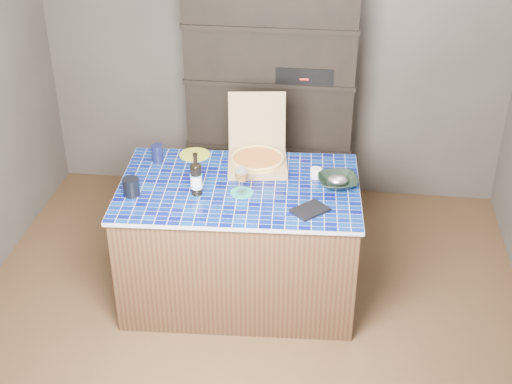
# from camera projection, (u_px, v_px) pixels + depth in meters

# --- Properties ---
(room) EXTENTS (3.50, 3.50, 3.50)m
(room) POSITION_uv_depth(u_px,v_px,m) (241.00, 144.00, 3.75)
(room) COLOR #503822
(room) RESTS_ON ground
(shelving_unit) EXTENTS (1.20, 0.41, 1.80)m
(shelving_unit) POSITION_uv_depth(u_px,v_px,m) (272.00, 94.00, 5.23)
(shelving_unit) COLOR black
(shelving_unit) RESTS_ON floor
(kitchen_island) EXTENTS (1.50, 1.00, 0.79)m
(kitchen_island) POSITION_uv_depth(u_px,v_px,m) (240.00, 240.00, 4.48)
(kitchen_island) COLOR #4E361E
(kitchen_island) RESTS_ON floor
(pizza_box) EXTENTS (0.42, 0.49, 0.40)m
(pizza_box) POSITION_uv_depth(u_px,v_px,m) (257.00, 157.00, 4.49)
(pizza_box) COLOR #9C8550
(pizza_box) RESTS_ON kitchen_island
(mead_bottle) EXTENTS (0.07, 0.07, 0.27)m
(mead_bottle) POSITION_uv_depth(u_px,v_px,m) (196.00, 178.00, 4.15)
(mead_bottle) COLOR black
(mead_bottle) RESTS_ON kitchen_island
(teal_trivet) EXTENTS (0.14, 0.14, 0.01)m
(teal_trivet) POSITION_uv_depth(u_px,v_px,m) (242.00, 193.00, 4.20)
(teal_trivet) COLOR #198374
(teal_trivet) RESTS_ON kitchen_island
(wine_glass) EXTENTS (0.08, 0.08, 0.18)m
(wine_glass) POSITION_uv_depth(u_px,v_px,m) (242.00, 175.00, 4.14)
(wine_glass) COLOR white
(wine_glass) RESTS_ON teal_trivet
(tumbler) EXTENTS (0.10, 0.10, 0.11)m
(tumbler) POSITION_uv_depth(u_px,v_px,m) (131.00, 187.00, 4.16)
(tumbler) COLOR black
(tumbler) RESTS_ON kitchen_island
(dvd_case) EXTENTS (0.24, 0.24, 0.02)m
(dvd_case) POSITION_uv_depth(u_px,v_px,m) (310.00, 210.00, 4.03)
(dvd_case) COLOR black
(dvd_case) RESTS_ON kitchen_island
(bowl) EXTENTS (0.28, 0.28, 0.06)m
(bowl) POSITION_uv_depth(u_px,v_px,m) (338.00, 182.00, 4.27)
(bowl) COLOR black
(bowl) RESTS_ON kitchen_island
(foil_contents) EXTENTS (0.12, 0.10, 0.06)m
(foil_contents) POSITION_uv_depth(u_px,v_px,m) (338.00, 180.00, 4.26)
(foil_contents) COLOR silver
(foil_contents) RESTS_ON bowl
(white_jar) EXTENTS (0.07, 0.07, 0.06)m
(white_jar) POSITION_uv_depth(u_px,v_px,m) (316.00, 173.00, 4.36)
(white_jar) COLOR silver
(white_jar) RESTS_ON kitchen_island
(navy_cup) EXTENTS (0.07, 0.07, 0.11)m
(navy_cup) POSITION_uv_depth(u_px,v_px,m) (157.00, 153.00, 4.53)
(navy_cup) COLOR black
(navy_cup) RESTS_ON kitchen_island
(green_trivet) EXTENTS (0.20, 0.20, 0.01)m
(green_trivet) POSITION_uv_depth(u_px,v_px,m) (195.00, 155.00, 4.63)
(green_trivet) COLOR #A5AF25
(green_trivet) RESTS_ON kitchen_island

